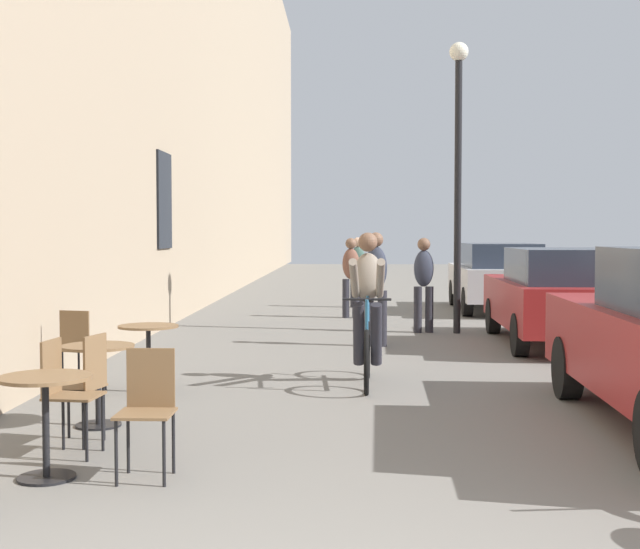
{
  "coord_description": "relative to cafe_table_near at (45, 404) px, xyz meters",
  "views": [
    {
      "loc": [
        0.03,
        -3.11,
        1.7
      ],
      "look_at": [
        -0.45,
        12.89,
        0.93
      ],
      "focal_mm": 48.4,
      "sensor_mm": 36.0,
      "label": 1
    }
  ],
  "objects": [
    {
      "name": "cafe_chair_near_toward_wall",
      "position": [
        0.69,
        0.08,
        -0.0
      ],
      "size": [
        0.38,
        0.38,
        0.89
      ],
      "color": "black",
      "rests_on": "ground_plane"
    },
    {
      "name": "cyclist_on_bicycle",
      "position": [
        2.32,
        3.89,
        0.29
      ],
      "size": [
        0.52,
        1.76,
        1.74
      ],
      "color": "black",
      "rests_on": "ground_plane"
    },
    {
      "name": "cafe_table_near",
      "position": [
        0.0,
        0.0,
        0.0
      ],
      "size": [
        0.64,
        0.64,
        0.72
      ],
      "color": "black",
      "rests_on": "ground_plane"
    },
    {
      "name": "parked_car_second",
      "position": [
        5.31,
        7.29,
        0.24
      ],
      "size": [
        1.88,
        4.21,
        1.48
      ],
      "color": "maroon",
      "rests_on": "ground_plane"
    },
    {
      "name": "cafe_table_far",
      "position": [
        -0.03,
        3.26,
        0.0
      ],
      "size": [
        0.64,
        0.64,
        0.72
      ],
      "color": "black",
      "rests_on": "ground_plane"
    },
    {
      "name": "cafe_table_mid",
      "position": [
        -0.11,
        1.63,
        0.0
      ],
      "size": [
        0.64,
        0.64,
        0.72
      ],
      "color": "black",
      "rests_on": "ground_plane"
    },
    {
      "name": "cafe_chair_mid_toward_street",
      "position": [
        -0.03,
        0.98,
        -0.0
      ],
      "size": [
        0.46,
        0.46,
        0.89
      ],
      "color": "black",
      "rests_on": "ground_plane"
    },
    {
      "name": "pedestrian_mid",
      "position": [
        3.41,
        8.89,
        0.39
      ],
      "size": [
        0.37,
        0.28,
        1.62
      ],
      "color": "#26262D",
      "rests_on": "ground_plane"
    },
    {
      "name": "cafe_chair_near_toward_street",
      "position": [
        -0.08,
        0.63,
        -0.0
      ],
      "size": [
        0.41,
        0.41,
        0.89
      ],
      "color": "black",
      "rests_on": "ground_plane"
    },
    {
      "name": "pedestrian_far",
      "position": [
        2.18,
        11.43,
        0.38
      ],
      "size": [
        0.35,
        0.25,
        1.6
      ],
      "color": "#26262D",
      "rests_on": "ground_plane"
    },
    {
      "name": "street_lamp",
      "position": [
        3.97,
        8.82,
        2.59
      ],
      "size": [
        0.32,
        0.32,
        4.9
      ],
      "color": "black",
      "rests_on": "ground_plane"
    },
    {
      "name": "pedestrian_near",
      "position": [
        2.53,
        7.09,
        0.45
      ],
      "size": [
        0.37,
        0.29,
        1.71
      ],
      "color": "#26262D",
      "rests_on": "ground_plane"
    },
    {
      "name": "cafe_chair_far_toward_street",
      "position": [
        -0.75,
        3.18,
        -0.0
      ],
      "size": [
        0.46,
        0.46,
        0.89
      ],
      "color": "black",
      "rests_on": "ground_plane"
    },
    {
      "name": "pedestrian_furthest",
      "position": [
        2.35,
        13.86,
        0.38
      ],
      "size": [
        0.35,
        0.26,
        1.6
      ],
      "color": "#26262D",
      "rests_on": "ground_plane"
    },
    {
      "name": "parked_car_third",
      "position": [
        5.38,
        13.01,
        0.25
      ],
      "size": [
        1.86,
        4.21,
        1.48
      ],
      "color": "#B7B7BC",
      "rests_on": "ground_plane"
    }
  ]
}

